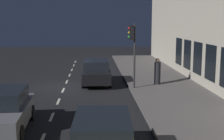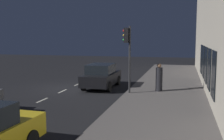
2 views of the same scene
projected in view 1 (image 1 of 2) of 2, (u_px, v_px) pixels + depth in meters
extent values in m
plane|color=black|center=(65.00, 87.00, 19.58)|extent=(60.00, 60.00, 0.00)
cube|color=#5B5654|center=(162.00, 84.00, 19.94)|extent=(4.50, 32.00, 0.15)
cube|color=beige|center=(204.00, 28.00, 19.52)|extent=(0.60, 32.00, 7.34)
cube|color=black|center=(210.00, 63.00, 17.63)|extent=(0.04, 1.53, 2.04)
cube|color=black|center=(197.00, 58.00, 19.80)|extent=(0.04, 1.53, 2.04)
cube|color=black|center=(187.00, 54.00, 21.97)|extent=(0.04, 1.53, 2.04)
cube|color=black|center=(179.00, 51.00, 24.14)|extent=(0.04, 1.53, 2.04)
cube|color=beige|center=(42.00, 140.00, 10.90)|extent=(0.12, 1.20, 0.01)
cube|color=beige|center=(52.00, 117.00, 13.47)|extent=(0.12, 1.20, 0.01)
cube|color=beige|center=(58.00, 101.00, 16.03)|extent=(0.12, 1.20, 0.01)
cube|color=beige|center=(63.00, 90.00, 18.59)|extent=(0.12, 1.20, 0.01)
cube|color=beige|center=(67.00, 82.00, 21.15)|extent=(0.12, 1.20, 0.01)
cube|color=beige|center=(70.00, 75.00, 23.72)|extent=(0.12, 1.20, 0.01)
cube|color=beige|center=(72.00, 70.00, 26.28)|extent=(0.12, 1.20, 0.01)
cube|color=beige|center=(74.00, 65.00, 28.84)|extent=(0.12, 1.20, 0.01)
cube|color=beige|center=(75.00, 62.00, 31.40)|extent=(0.12, 1.20, 0.01)
cylinder|color=#2D2D30|center=(134.00, 56.00, 18.30)|extent=(0.11, 0.11, 3.81)
cube|color=black|center=(132.00, 33.00, 18.07)|extent=(0.26, 0.32, 0.84)
sphere|color=red|center=(129.00, 28.00, 18.02)|extent=(0.15, 0.15, 0.15)
sphere|color=gold|center=(129.00, 33.00, 18.06)|extent=(0.15, 0.15, 0.15)
sphere|color=green|center=(129.00, 37.00, 18.10)|extent=(0.15, 0.15, 0.15)
cube|color=slate|center=(2.00, 115.00, 11.61)|extent=(2.04, 4.17, 0.70)
cube|color=black|center=(2.00, 97.00, 11.67)|extent=(1.74, 2.20, 0.60)
cylinder|color=black|center=(20.00, 135.00, 10.50)|extent=(0.25, 0.65, 0.64)
cylinder|color=black|center=(31.00, 113.00, 13.00)|extent=(0.25, 0.65, 0.64)
cube|color=black|center=(96.00, 74.00, 20.40)|extent=(1.78, 4.16, 0.70)
cube|color=black|center=(96.00, 65.00, 20.14)|extent=(1.56, 2.17, 0.60)
cylinder|color=black|center=(84.00, 76.00, 21.66)|extent=(0.22, 0.64, 0.64)
cylinder|color=black|center=(108.00, 75.00, 21.77)|extent=(0.22, 0.64, 0.64)
cylinder|color=black|center=(83.00, 83.00, 19.13)|extent=(0.22, 0.64, 0.64)
cylinder|color=black|center=(110.00, 83.00, 19.24)|extent=(0.22, 0.64, 0.64)
cube|color=black|center=(102.00, 127.00, 8.40)|extent=(1.60, 2.32, 0.60)
cylinder|color=black|center=(78.00, 140.00, 10.04)|extent=(0.25, 0.65, 0.64)
cylinder|color=black|center=(128.00, 140.00, 10.07)|extent=(0.25, 0.65, 0.64)
cylinder|color=#232328|center=(157.00, 73.00, 19.56)|extent=(0.50, 0.50, 1.40)
sphere|color=#936B4C|center=(158.00, 60.00, 19.43)|extent=(0.24, 0.24, 0.24)
cube|color=#936B4C|center=(156.00, 60.00, 19.38)|extent=(0.06, 0.08, 0.07)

